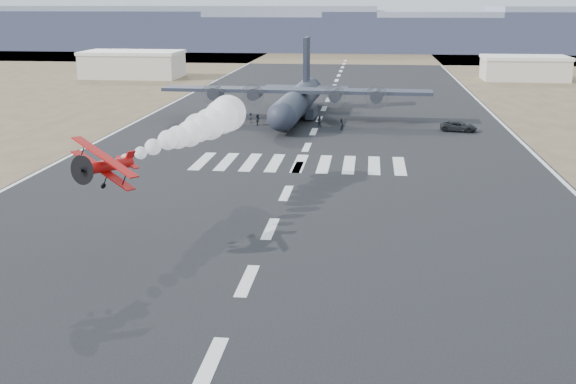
% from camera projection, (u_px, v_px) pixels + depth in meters
% --- Properties ---
extents(ground, '(500.00, 500.00, 0.00)m').
position_uv_depth(ground, '(211.00, 363.00, 39.43)').
color(ground, black).
rests_on(ground, ground).
extents(scrub_far, '(500.00, 80.00, 0.00)m').
position_uv_depth(scrub_far, '(348.00, 55.00, 260.24)').
color(scrub_far, brown).
rests_on(scrub_far, ground).
extents(runway_markings, '(60.00, 260.00, 0.01)m').
position_uv_depth(runway_markings, '(307.00, 147.00, 97.03)').
color(runway_markings, silver).
rests_on(runway_markings, ground).
extents(ridge_seg_b, '(150.00, 50.00, 15.00)m').
position_uv_depth(ridge_seg_b, '(39.00, 29.00, 301.25)').
color(ridge_seg_b, slate).
rests_on(ridge_seg_b, ground).
extents(ridge_seg_c, '(150.00, 50.00, 17.00)m').
position_uv_depth(ridge_seg_c, '(191.00, 27.00, 293.92)').
color(ridge_seg_c, slate).
rests_on(ridge_seg_c, ground).
extents(ridge_seg_d, '(150.00, 50.00, 13.00)m').
position_uv_depth(ridge_seg_d, '(351.00, 33.00, 287.36)').
color(ridge_seg_d, slate).
rests_on(ridge_seg_d, ground).
extents(ridge_seg_e, '(150.00, 50.00, 15.00)m').
position_uv_depth(ridge_seg_e, '(518.00, 31.00, 280.03)').
color(ridge_seg_e, slate).
rests_on(ridge_seg_e, ground).
extents(hangar_left, '(24.50, 14.50, 6.70)m').
position_uv_depth(hangar_left, '(133.00, 64.00, 183.41)').
color(hangar_left, '#BAB2A5').
rests_on(hangar_left, ground).
extents(hangar_right, '(20.50, 12.50, 5.90)m').
position_uv_depth(hangar_right, '(525.00, 68.00, 177.65)').
color(hangar_right, '#BAB2A5').
rests_on(hangar_right, ground).
extents(aerobatic_biplane, '(5.74, 5.66, 3.73)m').
position_uv_depth(aerobatic_biplane, '(106.00, 166.00, 53.97)').
color(aerobatic_biplane, red).
extents(smoke_trail, '(6.41, 23.27, 3.86)m').
position_uv_depth(smoke_trail, '(212.00, 122.00, 72.22)').
color(smoke_trail, white).
extents(transport_aircraft, '(44.11, 36.33, 12.75)m').
position_uv_depth(transport_aircraft, '(297.00, 99.00, 119.77)').
color(transport_aircraft, black).
rests_on(transport_aircraft, ground).
extents(support_vehicle, '(5.80, 3.48, 1.51)m').
position_uv_depth(support_vehicle, '(459.00, 126.00, 108.59)').
color(support_vehicle, black).
rests_on(support_vehicle, ground).
extents(crew_a, '(0.62, 0.71, 1.74)m').
position_uv_depth(crew_a, '(224.00, 117.00, 116.48)').
color(crew_a, black).
rests_on(crew_a, ground).
extents(crew_b, '(0.79, 0.96, 1.71)m').
position_uv_depth(crew_b, '(341.00, 124.00, 109.72)').
color(crew_b, black).
rests_on(crew_b, ground).
extents(crew_c, '(0.67, 1.09, 1.58)m').
position_uv_depth(crew_c, '(250.00, 118.00, 116.30)').
color(crew_c, black).
rests_on(crew_c, ground).
extents(crew_d, '(1.03, 1.24, 1.88)m').
position_uv_depth(crew_d, '(226.00, 115.00, 117.87)').
color(crew_d, black).
rests_on(crew_d, ground).
extents(crew_e, '(0.52, 0.84, 1.70)m').
position_uv_depth(crew_e, '(274.00, 122.00, 112.00)').
color(crew_e, black).
rests_on(crew_e, ground).
extents(crew_f, '(0.57, 1.63, 1.74)m').
position_uv_depth(crew_f, '(257.00, 120.00, 114.07)').
color(crew_f, black).
rests_on(crew_f, ground).
extents(crew_g, '(0.63, 0.73, 1.82)m').
position_uv_depth(crew_g, '(295.00, 122.00, 111.30)').
color(crew_g, black).
rests_on(crew_g, ground).
extents(crew_h, '(0.95, 0.82, 1.67)m').
position_uv_depth(crew_h, '(319.00, 121.00, 112.71)').
color(crew_h, black).
rests_on(crew_h, ground).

